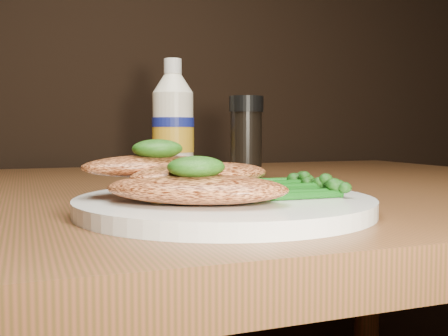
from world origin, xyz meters
name	(u,v)px	position (x,y,z in m)	size (l,w,h in m)	color
plate	(224,204)	(-0.02, 0.82, 0.76)	(0.26, 0.26, 0.01)	white
chicken_front	(196,189)	(-0.06, 0.79, 0.78)	(0.15, 0.08, 0.02)	#DD7D46
chicken_mid	(202,175)	(-0.04, 0.83, 0.78)	(0.14, 0.07, 0.02)	#DD7D46
chicken_back	(149,166)	(-0.08, 0.86, 0.79)	(0.13, 0.06, 0.02)	#DD7D46
pesto_front	(196,167)	(-0.06, 0.79, 0.79)	(0.05, 0.04, 0.02)	black
pesto_back	(157,149)	(-0.08, 0.85, 0.81)	(0.05, 0.04, 0.02)	black
broccolini_bundle	(268,184)	(0.02, 0.82, 0.77)	(0.12, 0.09, 0.02)	#125412
mayo_bottle	(173,119)	(0.03, 1.17, 0.84)	(0.06, 0.06, 0.18)	white
pepper_grinder	(246,138)	(0.12, 1.10, 0.81)	(0.05, 0.05, 0.12)	black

